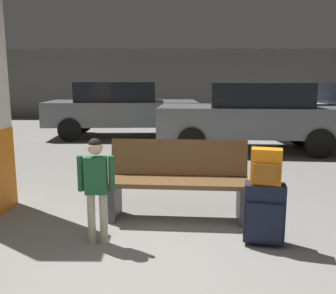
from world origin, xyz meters
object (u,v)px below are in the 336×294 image
bench (178,180)px  child (96,180)px  parked_car_far (121,108)px  parked_car_near (252,114)px  suitcase (264,213)px  backpack_bright (266,167)px

bench → child: (-0.79, -0.71, 0.20)m
bench → parked_car_far: (-1.49, 6.23, 0.36)m
parked_car_far → parked_car_near: bearing=-31.3°
suitcase → parked_car_far: 7.34m
backpack_bright → parked_car_near: (0.92, 4.99, 0.03)m
bench → backpack_bright: 1.14m
backpack_bright → parked_car_far: parked_car_far is taller
backpack_bright → parked_car_near: size_ratio=0.08×
suitcase → child: 1.64m
backpack_bright → suitcase: bearing=25.7°
parked_car_near → bench: bearing=-112.1°
child → parked_car_near: (2.53, 4.99, 0.16)m
parked_car_near → parked_car_far: bearing=148.7°
child → parked_car_near: size_ratio=0.25×
bench → backpack_bright: backpack_bright is taller
bench → child: 1.08m
suitcase → parked_car_far: (-2.30, 6.95, 0.48)m
backpack_bright → parked_car_near: 5.08m
bench → suitcase: 1.10m
parked_car_near → backpack_bright: bearing=-100.5°
bench → parked_car_near: size_ratio=0.39×
bench → suitcase: bearing=-41.4°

